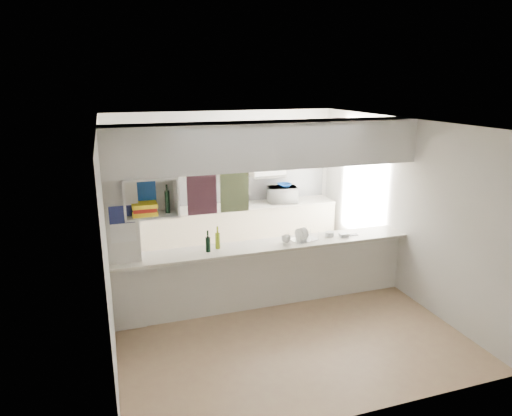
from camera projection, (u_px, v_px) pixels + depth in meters
name	position (u px, v px, depth m)	size (l,w,h in m)	color
floor	(267.00, 304.00, 6.56)	(4.80, 4.80, 0.00)	#A37B5E
ceiling	(268.00, 122.00, 5.87)	(4.80, 4.80, 0.00)	white
wall_back	(224.00, 182.00, 8.41)	(4.20, 4.20, 0.00)	silver
wall_left	(106.00, 234.00, 5.58)	(4.80, 4.80, 0.00)	silver
wall_right	(399.00, 205.00, 6.85)	(4.80, 4.80, 0.00)	silver
servery_partition	(255.00, 193.00, 6.07)	(4.20, 0.50, 2.60)	silver
cubby_shelf	(149.00, 199.00, 5.57)	(0.65, 0.35, 0.50)	white
kitchen_run	(236.00, 210.00, 8.35)	(3.60, 0.63, 2.24)	silver
microwave	(282.00, 195.00, 8.48)	(0.53, 0.36, 0.29)	white
bowl	(284.00, 185.00, 8.43)	(0.27, 0.27, 0.07)	navy
dish_rack	(303.00, 235.00, 6.47)	(0.42, 0.37, 0.19)	silver
cup	(286.00, 239.00, 6.33)	(0.13, 0.13, 0.10)	white
wine_bottles	(213.00, 242.00, 6.08)	(0.21, 0.14, 0.31)	black
plastic_tubs	(336.00, 234.00, 6.64)	(0.48, 0.21, 0.06)	silver
utensil_jar	(205.00, 203.00, 8.14)	(0.11, 0.11, 0.16)	black
knife_block	(207.00, 202.00, 8.18)	(0.09, 0.07, 0.18)	brown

